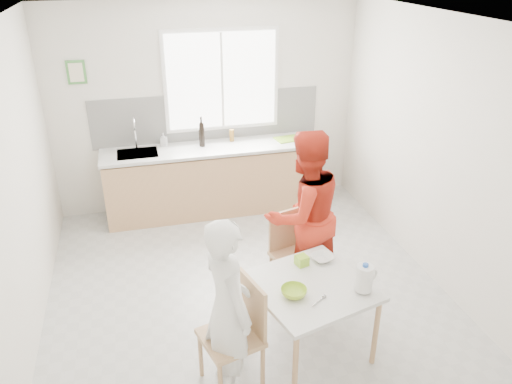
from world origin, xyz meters
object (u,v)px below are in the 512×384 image
(chair_left, at_px, (238,330))
(person_white, at_px, (228,308))
(bowl_green, at_px, (294,292))
(wine_bottle_a, at_px, (202,134))
(bowl_white, at_px, (322,258))
(chair_far, at_px, (291,250))
(milk_jug, at_px, (365,278))
(person_red, at_px, (304,215))
(dining_table, at_px, (310,292))
(wine_bottle_b, at_px, (201,134))

(chair_left, distance_m, person_white, 0.26)
(bowl_green, distance_m, wine_bottle_a, 3.01)
(person_white, relative_size, bowl_white, 7.88)
(chair_left, relative_size, chair_far, 1.07)
(person_white, distance_m, milk_jug, 1.13)
(person_red, height_order, wine_bottle_a, person_red)
(bowl_white, bearing_deg, dining_table, -125.20)
(person_red, bearing_deg, person_white, 32.69)
(milk_jug, bearing_deg, wine_bottle_b, 90.00)
(wine_bottle_b, bearing_deg, person_white, -95.41)
(chair_left, relative_size, milk_jug, 3.81)
(chair_far, bearing_deg, wine_bottle_a, 90.94)
(bowl_green, height_order, wine_bottle_b, wine_bottle_b)
(dining_table, height_order, wine_bottle_a, wine_bottle_a)
(bowl_white, bearing_deg, wine_bottle_b, 104.49)
(chair_far, xyz_separation_m, milk_jug, (0.26, -1.07, 0.35))
(person_red, height_order, milk_jug, person_red)
(dining_table, distance_m, chair_far, 0.90)
(chair_far, relative_size, person_red, 0.50)
(dining_table, bearing_deg, bowl_green, -150.97)
(bowl_white, xyz_separation_m, wine_bottle_b, (-0.67, 2.59, 0.34))
(person_red, height_order, wine_bottle_b, person_red)
(wine_bottle_a, bearing_deg, person_white, -95.48)
(person_red, xyz_separation_m, wine_bottle_a, (-0.68, 2.00, 0.21))
(milk_jug, bearing_deg, wine_bottle_a, 90.14)
(dining_table, height_order, bowl_green, bowl_green)
(chair_far, bearing_deg, bowl_white, -95.04)
(person_white, height_order, wine_bottle_a, person_white)
(chair_far, distance_m, person_white, 1.41)
(chair_far, bearing_deg, milk_jug, -91.38)
(chair_left, xyz_separation_m, person_red, (0.90, 1.05, 0.35))
(dining_table, height_order, milk_jug, milk_jug)
(wine_bottle_b, bearing_deg, chair_left, -93.89)
(person_red, height_order, bowl_green, person_red)
(person_white, relative_size, wine_bottle_b, 5.11)
(chair_left, bearing_deg, chair_far, 128.43)
(person_red, xyz_separation_m, bowl_green, (-0.42, -0.98, -0.13))
(chair_far, bearing_deg, person_red, -15.78)
(dining_table, height_order, person_red, person_red)
(chair_far, height_order, bowl_green, chair_far)
(wine_bottle_a, relative_size, wine_bottle_b, 1.07)
(dining_table, bearing_deg, chair_far, 81.79)
(person_red, bearing_deg, bowl_white, 73.53)
(person_white, xyz_separation_m, bowl_green, (0.56, 0.10, -0.03))
(chair_far, xyz_separation_m, bowl_white, (0.10, -0.56, 0.24))
(person_red, relative_size, bowl_green, 8.22)
(wine_bottle_a, height_order, wine_bottle_b, wine_bottle_a)
(chair_left, bearing_deg, milk_jug, 74.34)
(chair_far, relative_size, milk_jug, 3.55)
(dining_table, relative_size, milk_jug, 4.53)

